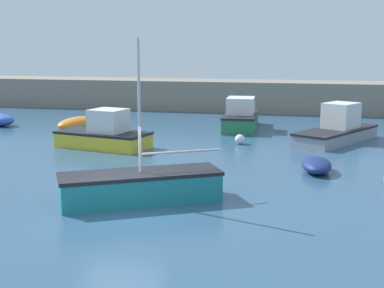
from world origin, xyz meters
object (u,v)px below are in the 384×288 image
at_px(motorboat_grey_hull, 105,134).
at_px(dinghy_near_pier, 316,165).
at_px(motorboat_with_cabin, 338,129).
at_px(sailboat_twin_hulled, 141,186).
at_px(rowboat_blue_near, 77,124).
at_px(cabin_cruiser_white, 241,117).
at_px(mooring_buoy_white, 240,139).

xyz_separation_m(motorboat_grey_hull, dinghy_near_pier, (10.34, -2.99, -0.38)).
relative_size(motorboat_grey_hull, dinghy_near_pier, 2.13).
bearing_deg(motorboat_with_cabin, sailboat_twin_hulled, 2.43).
relative_size(rowboat_blue_near, sailboat_twin_hulled, 0.63).
bearing_deg(cabin_cruiser_white, mooring_buoy_white, -176.26).
bearing_deg(cabin_cruiser_white, motorboat_with_cabin, -123.02).
height_order(rowboat_blue_near, mooring_buoy_white, rowboat_blue_near).
xyz_separation_m(motorboat_grey_hull, cabin_cruiser_white, (5.81, 7.51, 0.07)).
bearing_deg(rowboat_blue_near, dinghy_near_pier, -103.53).
xyz_separation_m(motorboat_with_cabin, dinghy_near_pier, (-1.08, -7.34, -0.37)).
distance_m(motorboat_grey_hull, dinghy_near_pier, 10.77).
bearing_deg(motorboat_with_cabin, motorboat_grey_hull, -39.25).
xyz_separation_m(cabin_cruiser_white, dinghy_near_pier, (4.53, -10.50, -0.45)).
distance_m(cabin_cruiser_white, mooring_buoy_white, 5.11).
xyz_separation_m(sailboat_twin_hulled, dinghy_near_pier, (5.63, 5.56, -0.23)).
height_order(motorboat_with_cabin, dinghy_near_pier, motorboat_with_cabin).
relative_size(motorboat_with_cabin, dinghy_near_pier, 2.60).
bearing_deg(sailboat_twin_hulled, motorboat_grey_hull, -90.71).
bearing_deg(mooring_buoy_white, sailboat_twin_hulled, -99.03).
xyz_separation_m(rowboat_blue_near, cabin_cruiser_white, (9.53, 2.71, 0.33)).
distance_m(dinghy_near_pier, mooring_buoy_white, 6.69).
height_order(sailboat_twin_hulled, motorboat_grey_hull, sailboat_twin_hulled).
bearing_deg(motorboat_grey_hull, sailboat_twin_hulled, 131.33).
xyz_separation_m(motorboat_grey_hull, mooring_buoy_white, (6.46, 2.46, -0.42)).
bearing_deg(motorboat_grey_hull, mooring_buoy_white, -146.67).
bearing_deg(sailboat_twin_hulled, dinghy_near_pier, -164.90).
distance_m(motorboat_with_cabin, motorboat_grey_hull, 12.22).
distance_m(motorboat_with_cabin, dinghy_near_pier, 7.42).
distance_m(motorboat_with_cabin, rowboat_blue_near, 15.14).
height_order(motorboat_grey_hull, cabin_cruiser_white, cabin_cruiser_white).
height_order(rowboat_blue_near, sailboat_twin_hulled, sailboat_twin_hulled).
height_order(motorboat_grey_hull, mooring_buoy_white, motorboat_grey_hull).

